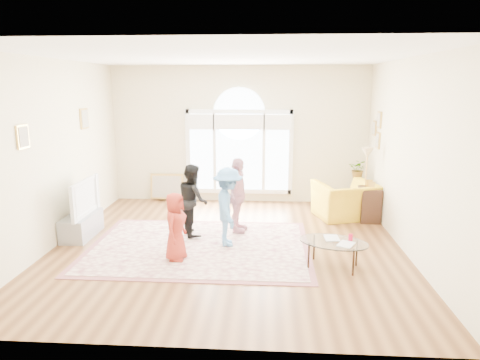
# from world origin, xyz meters

# --- Properties ---
(ground) EXTENTS (6.00, 6.00, 0.00)m
(ground) POSITION_xyz_m (0.00, 0.00, 0.00)
(ground) COLOR #533219
(ground) RESTS_ON ground
(room_shell) EXTENTS (6.00, 6.00, 6.00)m
(room_shell) POSITION_xyz_m (0.01, 2.83, 1.57)
(room_shell) COLOR beige
(room_shell) RESTS_ON ground
(area_rug) EXTENTS (3.60, 2.60, 0.02)m
(area_rug) POSITION_xyz_m (-0.49, -0.09, 0.01)
(area_rug) COLOR beige
(area_rug) RESTS_ON ground
(rug_border) EXTENTS (3.80, 2.80, 0.01)m
(rug_border) POSITION_xyz_m (-0.49, -0.09, 0.01)
(rug_border) COLOR #8D5053
(rug_border) RESTS_ON ground
(tv_console) EXTENTS (0.45, 1.00, 0.42)m
(tv_console) POSITION_xyz_m (-2.75, 0.30, 0.21)
(tv_console) COLOR gray
(tv_console) RESTS_ON ground
(television) EXTENTS (0.18, 1.15, 0.66)m
(television) POSITION_xyz_m (-2.74, 0.30, 0.75)
(television) COLOR black
(television) RESTS_ON tv_console
(coffee_table) EXTENTS (1.21, 0.97, 0.54)m
(coffee_table) POSITION_xyz_m (1.70, -0.79, 0.40)
(coffee_table) COLOR silver
(coffee_table) RESTS_ON ground
(armchair) EXTENTS (1.42, 1.32, 0.76)m
(armchair) POSITION_xyz_m (2.32, 1.78, 0.38)
(armchair) COLOR yellow
(armchair) RESTS_ON ground
(side_cabinet) EXTENTS (0.40, 0.50, 0.70)m
(side_cabinet) POSITION_xyz_m (2.78, 1.60, 0.35)
(side_cabinet) COLOR black
(side_cabinet) RESTS_ON ground
(floor_lamp) EXTENTS (0.31, 0.31, 1.51)m
(floor_lamp) POSITION_xyz_m (2.71, 1.73, 1.28)
(floor_lamp) COLOR black
(floor_lamp) RESTS_ON ground
(plant_pedestal) EXTENTS (0.20, 0.20, 0.70)m
(plant_pedestal) POSITION_xyz_m (2.70, 2.45, 0.35)
(plant_pedestal) COLOR white
(plant_pedestal) RESTS_ON ground
(potted_plant) EXTENTS (0.50, 0.48, 0.44)m
(potted_plant) POSITION_xyz_m (2.70, 2.45, 0.92)
(potted_plant) COLOR #33722D
(potted_plant) RESTS_ON plant_pedestal
(leaning_picture) EXTENTS (0.80, 0.14, 0.62)m
(leaning_picture) POSITION_xyz_m (-1.75, 2.90, 0.00)
(leaning_picture) COLOR tan
(leaning_picture) RESTS_ON ground
(child_red) EXTENTS (0.42, 0.58, 1.10)m
(child_red) POSITION_xyz_m (-0.77, -0.67, 0.57)
(child_red) COLOR #A02E21
(child_red) RESTS_ON area_rug
(child_black) EXTENTS (0.72, 0.79, 1.33)m
(child_black) POSITION_xyz_m (-0.69, 0.51, 0.68)
(child_black) COLOR black
(child_black) RESTS_ON area_rug
(child_pink) EXTENTS (0.47, 0.87, 1.42)m
(child_pink) POSITION_xyz_m (0.12, 0.71, 0.73)
(child_pink) COLOR pink
(child_pink) RESTS_ON area_rug
(child_blue) EXTENTS (0.65, 0.96, 1.37)m
(child_blue) POSITION_xyz_m (0.01, 0.01, 0.71)
(child_blue) COLOR #538BC6
(child_blue) RESTS_ON area_rug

